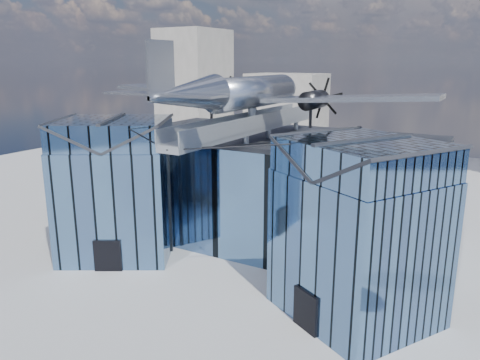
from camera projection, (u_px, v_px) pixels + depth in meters
The scene contains 5 objects.
ground_plane at pixel (228, 272), 37.36m from camera, with size 120.00×120.00×0.00m, color gray.
museum at pixel (262, 189), 40.87m from camera, with size 32.88×24.50×17.60m.
bg_towers at pixel (395, 101), 76.57m from camera, with size 77.00×24.50×26.00m.
tree_plaza_w at pixel (82, 193), 48.46m from camera, with size 3.46×3.46×4.56m.
tree_side_w at pixel (69, 164), 60.03m from camera, with size 3.68×3.68×5.28m.
Camera 1 is at (18.00, -29.28, 16.45)m, focal length 35.00 mm.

